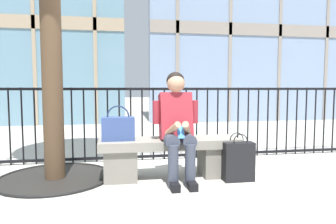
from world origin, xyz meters
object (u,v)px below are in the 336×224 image
object	(u,v)px
stone_bench	(169,154)
handbag_on_bench	(118,128)
seated_person_with_phone	(177,123)
shopping_bag	(238,161)

from	to	relation	value
stone_bench	handbag_on_bench	xyz separation A→B (m)	(-0.58, -0.01, 0.32)
stone_bench	handbag_on_bench	world-z (taller)	handbag_on_bench
handbag_on_bench	seated_person_with_phone	bearing A→B (deg)	-10.46
stone_bench	shopping_bag	bearing A→B (deg)	-19.75
stone_bench	seated_person_with_phone	bearing A→B (deg)	-63.94
seated_person_with_phone	handbag_on_bench	xyz separation A→B (m)	(-0.64, 0.12, -0.06)
handbag_on_bench	shopping_bag	bearing A→B (deg)	-10.89
shopping_bag	seated_person_with_phone	bearing A→B (deg)	168.69
shopping_bag	handbag_on_bench	bearing A→B (deg)	169.11
seated_person_with_phone	shopping_bag	world-z (taller)	seated_person_with_phone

